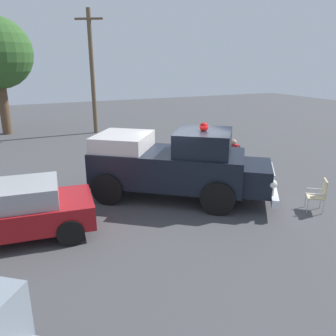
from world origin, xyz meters
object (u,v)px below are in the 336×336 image
at_px(lawn_chair_near_truck, 233,155).
at_px(utility_pole, 92,71).
at_px(lawn_chair_spare, 320,193).
at_px(classic_hot_rod, 7,212).
at_px(vintage_fire_truck, 175,163).
at_px(spectator_seated, 233,154).

bearing_deg(lawn_chair_near_truck, utility_pole, 109.31).
bearing_deg(lawn_chair_spare, classic_hot_rod, 166.05).
xyz_separation_m(classic_hot_rod, utility_pole, (5.24, 12.61, 3.10)).
distance_m(vintage_fire_truck, lawn_chair_near_truck, 4.14).
bearing_deg(lawn_chair_spare, spectator_seated, 89.55).
xyz_separation_m(lawn_chair_spare, utility_pole, (-3.40, 14.76, 3.25)).
bearing_deg(utility_pole, vintage_fire_truck, -90.63).
bearing_deg(spectator_seated, lawn_chair_near_truck, 40.50).
bearing_deg(utility_pole, classic_hot_rod, -112.56).
relative_size(vintage_fire_truck, utility_pole, 0.82).
distance_m(classic_hot_rod, lawn_chair_near_truck, 9.13).
bearing_deg(vintage_fire_truck, lawn_chair_spare, -38.81).
height_order(classic_hot_rod, lawn_chair_spare, classic_hot_rod).
xyz_separation_m(classic_hot_rod, lawn_chair_spare, (8.64, -2.15, -0.16)).
distance_m(vintage_fire_truck, spectator_seated, 4.00).
bearing_deg(classic_hot_rod, lawn_chair_near_truck, 16.04).
distance_m(lawn_chair_spare, utility_pole, 15.49).
relative_size(vintage_fire_truck, spectator_seated, 4.68).
bearing_deg(vintage_fire_truck, utility_pole, 89.37).
distance_m(classic_hot_rod, utility_pole, 14.00).
xyz_separation_m(classic_hot_rod, spectator_seated, (8.67, 2.44, -0.05)).
distance_m(lawn_chair_near_truck, lawn_chair_spare, 4.67).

